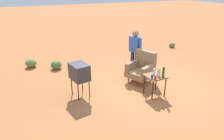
{
  "coord_description": "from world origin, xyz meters",
  "views": [
    {
      "loc": [
        5.16,
        -3.64,
        3.14
      ],
      "look_at": [
        -0.24,
        -1.18,
        0.65
      ],
      "focal_mm": 32.87,
      "sensor_mm": 36.0,
      "label": 1
    }
  ],
  "objects_px": {
    "side_table": "(155,79)",
    "flower_vase": "(159,72)",
    "armchair": "(142,68)",
    "soda_can_blue": "(152,76)",
    "bottle_wine_green": "(163,72)",
    "bottle_short_clear": "(154,72)",
    "tv_on_stand": "(79,72)",
    "soda_can_red": "(155,78)",
    "person_standing": "(135,50)"
  },
  "relations": [
    {
      "from": "side_table",
      "to": "flower_vase",
      "type": "relative_size",
      "value": 2.41
    },
    {
      "from": "armchair",
      "to": "soda_can_blue",
      "type": "height_order",
      "value": "armchair"
    },
    {
      "from": "side_table",
      "to": "soda_can_blue",
      "type": "height_order",
      "value": "soda_can_blue"
    },
    {
      "from": "bottle_wine_green",
      "to": "flower_vase",
      "type": "bearing_deg",
      "value": -143.67
    },
    {
      "from": "bottle_short_clear",
      "to": "bottle_wine_green",
      "type": "distance_m",
      "value": 0.31
    },
    {
      "from": "tv_on_stand",
      "to": "soda_can_red",
      "type": "xyz_separation_m",
      "value": [
        1.1,
        1.89,
        -0.08
      ]
    },
    {
      "from": "side_table",
      "to": "bottle_wine_green",
      "type": "xyz_separation_m",
      "value": [
        0.19,
        0.13,
        0.25
      ]
    },
    {
      "from": "side_table",
      "to": "tv_on_stand",
      "type": "distance_m",
      "value": 2.25
    },
    {
      "from": "person_standing",
      "to": "flower_vase",
      "type": "height_order",
      "value": "person_standing"
    },
    {
      "from": "armchair",
      "to": "soda_can_red",
      "type": "bearing_deg",
      "value": -14.71
    },
    {
      "from": "armchair",
      "to": "tv_on_stand",
      "type": "bearing_deg",
      "value": -87.22
    },
    {
      "from": "bottle_short_clear",
      "to": "flower_vase",
      "type": "distance_m",
      "value": 0.18
    },
    {
      "from": "tv_on_stand",
      "to": "soda_can_blue",
      "type": "relative_size",
      "value": 8.44
    },
    {
      "from": "tv_on_stand",
      "to": "bottle_short_clear",
      "type": "xyz_separation_m",
      "value": [
        0.78,
        2.07,
        -0.04
      ]
    },
    {
      "from": "side_table",
      "to": "soda_can_blue",
      "type": "distance_m",
      "value": 0.29
    },
    {
      "from": "flower_vase",
      "to": "soda_can_red",
      "type": "bearing_deg",
      "value": -55.56
    },
    {
      "from": "tv_on_stand",
      "to": "bottle_short_clear",
      "type": "distance_m",
      "value": 2.21
    },
    {
      "from": "person_standing",
      "to": "soda_can_blue",
      "type": "bearing_deg",
      "value": -14.58
    },
    {
      "from": "soda_can_blue",
      "to": "bottle_wine_green",
      "type": "relative_size",
      "value": 0.38
    },
    {
      "from": "person_standing",
      "to": "bottle_short_clear",
      "type": "height_order",
      "value": "person_standing"
    },
    {
      "from": "person_standing",
      "to": "soda_can_blue",
      "type": "distance_m",
      "value": 1.85
    },
    {
      "from": "side_table",
      "to": "person_standing",
      "type": "bearing_deg",
      "value": 171.26
    },
    {
      "from": "armchair",
      "to": "bottle_short_clear",
      "type": "bearing_deg",
      "value": -9.1
    },
    {
      "from": "armchair",
      "to": "person_standing",
      "type": "height_order",
      "value": "person_standing"
    },
    {
      "from": "soda_can_red",
      "to": "flower_vase",
      "type": "distance_m",
      "value": 0.27
    },
    {
      "from": "side_table",
      "to": "soda_can_red",
      "type": "bearing_deg",
      "value": -36.07
    },
    {
      "from": "side_table",
      "to": "tv_on_stand",
      "type": "height_order",
      "value": "tv_on_stand"
    },
    {
      "from": "side_table",
      "to": "bottle_short_clear",
      "type": "distance_m",
      "value": 0.21
    },
    {
      "from": "bottle_wine_green",
      "to": "flower_vase",
      "type": "xyz_separation_m",
      "value": [
        -0.11,
        -0.08,
        -0.01
      ]
    },
    {
      "from": "person_standing",
      "to": "soda_can_blue",
      "type": "height_order",
      "value": "person_standing"
    },
    {
      "from": "bottle_short_clear",
      "to": "flower_vase",
      "type": "relative_size",
      "value": 0.75
    },
    {
      "from": "bottle_short_clear",
      "to": "flower_vase",
      "type": "height_order",
      "value": "flower_vase"
    },
    {
      "from": "person_standing",
      "to": "armchair",
      "type": "bearing_deg",
      "value": -8.88
    },
    {
      "from": "soda_can_red",
      "to": "tv_on_stand",
      "type": "bearing_deg",
      "value": -120.06
    },
    {
      "from": "soda_can_red",
      "to": "person_standing",
      "type": "bearing_deg",
      "value": 167.38
    },
    {
      "from": "bottle_wine_green",
      "to": "armchair",
      "type": "bearing_deg",
      "value": 178.89
    },
    {
      "from": "soda_can_blue",
      "to": "side_table",
      "type": "bearing_deg",
      "value": 119.96
    },
    {
      "from": "armchair",
      "to": "tv_on_stand",
      "type": "xyz_separation_m",
      "value": [
        0.11,
        -2.21,
        0.28
      ]
    },
    {
      "from": "bottle_short_clear",
      "to": "bottle_wine_green",
      "type": "height_order",
      "value": "bottle_wine_green"
    },
    {
      "from": "tv_on_stand",
      "to": "person_standing",
      "type": "bearing_deg",
      "value": 108.88
    },
    {
      "from": "armchair",
      "to": "bottle_short_clear",
      "type": "relative_size",
      "value": 5.3
    },
    {
      "from": "person_standing",
      "to": "flower_vase",
      "type": "relative_size",
      "value": 6.19
    },
    {
      "from": "person_standing",
      "to": "soda_can_blue",
      "type": "xyz_separation_m",
      "value": [
        1.78,
        -0.46,
        -0.24
      ]
    },
    {
      "from": "soda_can_blue",
      "to": "flower_vase",
      "type": "xyz_separation_m",
      "value": [
        -0.04,
        0.25,
        0.09
      ]
    },
    {
      "from": "side_table",
      "to": "soda_can_blue",
      "type": "relative_size",
      "value": 5.22
    },
    {
      "from": "flower_vase",
      "to": "armchair",
      "type": "bearing_deg",
      "value": 174.46
    },
    {
      "from": "bottle_short_clear",
      "to": "side_table",
      "type": "bearing_deg",
      "value": -3.64
    },
    {
      "from": "bottle_short_clear",
      "to": "soda_can_red",
      "type": "relative_size",
      "value": 1.64
    },
    {
      "from": "bottle_short_clear",
      "to": "flower_vase",
      "type": "xyz_separation_m",
      "value": [
        0.17,
        0.04,
        0.05
      ]
    },
    {
      "from": "side_table",
      "to": "soda_can_red",
      "type": "distance_m",
      "value": 0.32
    }
  ]
}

